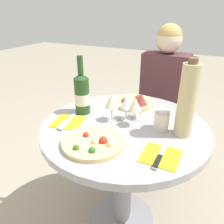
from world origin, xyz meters
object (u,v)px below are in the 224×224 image
(pizza_large, at_px, (94,142))
(tall_carafe, at_px, (187,101))
(chair_behind_diner, at_px, (163,113))
(dining_table, at_px, (124,149))
(wine_bottle, at_px, (82,93))
(seated_diner, at_px, (159,110))

(pizza_large, bearing_deg, tall_carafe, 37.63)
(chair_behind_diner, height_order, tall_carafe, tall_carafe)
(dining_table, bearing_deg, wine_bottle, 174.73)
(dining_table, relative_size, wine_bottle, 2.67)
(seated_diner, bearing_deg, dining_table, 87.17)
(dining_table, height_order, pizza_large, pizza_large)
(chair_behind_diner, xyz_separation_m, seated_diner, (-0.00, -0.14, 0.09))
(wine_bottle, bearing_deg, pizza_large, -49.15)
(pizza_large, relative_size, wine_bottle, 0.87)
(chair_behind_diner, relative_size, tall_carafe, 2.55)
(chair_behind_diner, distance_m, pizza_large, 1.05)
(wine_bottle, xyz_separation_m, tall_carafe, (0.55, 0.00, 0.06))
(seated_diner, distance_m, tall_carafe, 0.75)
(dining_table, height_order, wine_bottle, wine_bottle)
(dining_table, height_order, seated_diner, seated_diner)
(seated_diner, distance_m, pizza_large, 0.89)
(chair_behind_diner, bearing_deg, dining_table, 87.68)
(pizza_large, distance_m, wine_bottle, 0.35)
(pizza_large, height_order, tall_carafe, tall_carafe)
(pizza_large, relative_size, tall_carafe, 0.78)
(chair_behind_diner, xyz_separation_m, pizza_large, (-0.08, -1.00, 0.28))
(seated_diner, bearing_deg, chair_behind_diner, -90.00)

